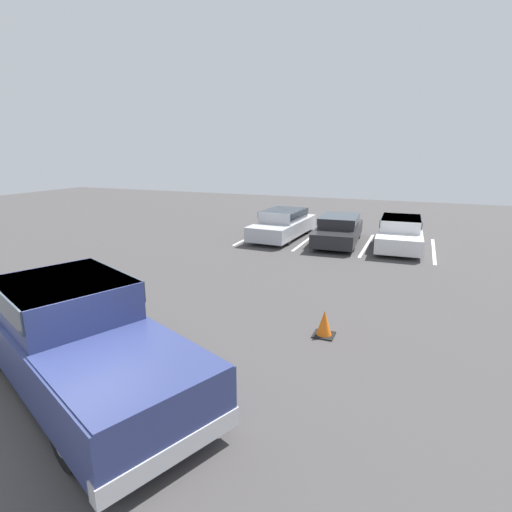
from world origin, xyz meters
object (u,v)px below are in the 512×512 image
at_px(parked_sedan_a, 283,223).
at_px(parked_sedan_b, 339,228).
at_px(pickup_truck, 76,335).
at_px(traffic_cone, 324,324).
at_px(parked_sedan_c, 400,231).

height_order(parked_sedan_a, parked_sedan_b, parked_sedan_a).
relative_size(pickup_truck, traffic_cone, 10.64).
bearing_deg(parked_sedan_c, traffic_cone, -8.07).
bearing_deg(parked_sedan_b, parked_sedan_a, -97.34).
xyz_separation_m(pickup_truck, parked_sedan_a, (-0.60, 12.89, -0.22)).
bearing_deg(pickup_truck, parked_sedan_c, 93.80).
relative_size(pickup_truck, parked_sedan_b, 1.40).
xyz_separation_m(pickup_truck, parked_sedan_b, (2.01, 12.70, -0.27)).
height_order(parked_sedan_b, parked_sedan_c, parked_sedan_c).
bearing_deg(pickup_truck, traffic_cone, 67.61).
xyz_separation_m(parked_sedan_b, traffic_cone, (1.50, -9.27, -0.37)).
height_order(parked_sedan_a, traffic_cone, parked_sedan_a).
bearing_deg(traffic_cone, parked_sedan_b, 99.17).
bearing_deg(parked_sedan_a, parked_sedan_c, 92.91).
relative_size(pickup_truck, parked_sedan_a, 1.31).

